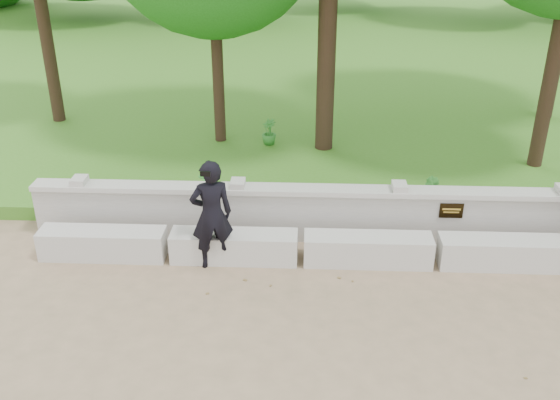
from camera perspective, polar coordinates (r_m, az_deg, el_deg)
The scene contains 8 objects.
ground at distance 8.15m, azimuth 16.23°, elevation -12.69°, with size 80.00×80.00×0.00m, color #94785A.
lawn at distance 20.84m, azimuth 8.05°, elevation 12.28°, with size 40.00×22.00×0.25m, color #39711B.
concrete_bench at distance 9.56m, azimuth 14.02°, elevation -4.55°, with size 11.90×0.45×0.45m.
parapet_wall at distance 10.05m, azimuth 13.47°, elevation -1.36°, with size 12.50×0.35×0.90m.
man_main at distance 9.02m, azimuth -6.27°, elevation -1.34°, with size 0.71×0.65×1.68m.
shrub_a at distance 10.71m, azimuth -6.71°, elevation 1.31°, with size 0.29×0.19×0.55m, color #2E7728.
shrub_b at distance 10.67m, azimuth 13.59°, elevation 0.62°, with size 0.30×0.24×0.54m, color #2E7728.
shrub_d at distance 13.16m, azimuth -1.02°, elevation 6.25°, with size 0.30×0.27×0.54m, color #2E7728.
Camera 1 is at (-1.95, -6.18, 4.95)m, focal length 40.00 mm.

